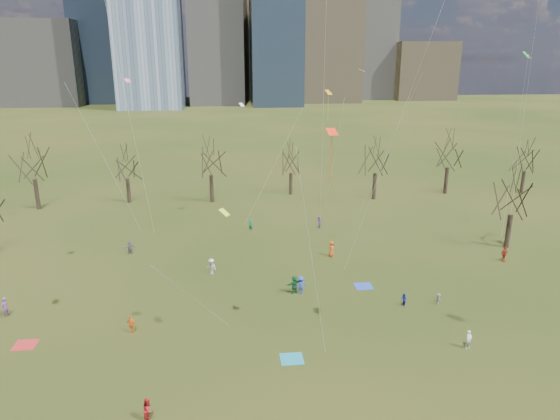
{
  "coord_description": "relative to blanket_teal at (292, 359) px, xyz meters",
  "views": [
    {
      "loc": [
        -4.62,
        -30.91,
        20.14
      ],
      "look_at": [
        0.0,
        12.0,
        7.0
      ],
      "focal_mm": 32.0,
      "sensor_mm": 36.0,
      "label": 1
    }
  ],
  "objects": [
    {
      "name": "person_1",
      "position": [
        12.88,
        -0.02,
        0.7
      ],
      "size": [
        0.62,
        0.53,
        1.44
      ],
      "primitive_type": "imported",
      "rotation": [
        0.0,
        0.0,
        0.44
      ],
      "color": "silver",
      "rests_on": "ground"
    },
    {
      "name": "person_9",
      "position": [
        -5.91,
        15.15,
        0.77
      ],
      "size": [
        1.17,
        1.07,
        1.58
      ],
      "primitive_type": "imported",
      "rotation": [
        0.0,
        0.0,
        5.65
      ],
      "color": "silver",
      "rests_on": "ground"
    },
    {
      "name": "person_11",
      "position": [
        -14.73,
        21.32,
        0.72
      ],
      "size": [
        1.43,
        0.94,
        1.48
      ],
      "primitive_type": "imported",
      "rotation": [
        0.0,
        0.0,
        0.4
      ],
      "color": "slate",
      "rests_on": "ground"
    },
    {
      "name": "downtown_skyline",
      "position": [
        -1.88,
        211.5,
        38.99
      ],
      "size": [
        212.5,
        78.0,
        118.0
      ],
      "color": "slate",
      "rests_on": "ground"
    },
    {
      "name": "bare_tree_row",
      "position": [
        0.47,
        38.08,
        6.1
      ],
      "size": [
        113.04,
        29.8,
        9.5
      ],
      "color": "black",
      "rests_on": "ground"
    },
    {
      "name": "person_8",
      "position": [
        10.41,
        6.69,
        0.58
      ],
      "size": [
        0.51,
        0.63,
        1.19
      ],
      "primitive_type": "imported",
      "rotation": [
        0.0,
        0.0,
        4.82
      ],
      "color": "#2530A3",
      "rests_on": "ground"
    },
    {
      "name": "person_12",
      "position": [
        6.65,
        18.36,
        0.82
      ],
      "size": [
        0.61,
        0.86,
        1.66
      ],
      "primitive_type": "imported",
      "rotation": [
        0.0,
        0.0,
        1.47
      ],
      "color": "#E45719",
      "rests_on": "ground"
    },
    {
      "name": "ground",
      "position": [
        0.55,
        0.86,
        -0.01
      ],
      "size": [
        500.0,
        500.0,
        0.0
      ],
      "primitive_type": "plane",
      "color": "black",
      "rests_on": "ground"
    },
    {
      "name": "person_15",
      "position": [
        2.12,
        9.99,
        0.82
      ],
      "size": [
        1.12,
        0.69,
        1.68
      ],
      "primitive_type": "imported",
      "rotation": [
        0.0,
        0.0,
        3.21
      ],
      "color": "#263FA5",
      "rests_on": "ground"
    },
    {
      "name": "person_13",
      "position": [
        -1.46,
        27.66,
        0.74
      ],
      "size": [
        0.65,
        0.63,
        1.51
      ],
      "primitive_type": "imported",
      "rotation": [
        0.0,
        0.0,
        2.43
      ],
      "color": "#1C7E4D",
      "rests_on": "ground"
    },
    {
      "name": "person_2",
      "position": [
        -9.04,
        -5.25,
        0.74
      ],
      "size": [
        0.7,
        0.83,
        1.52
      ],
      "primitive_type": "imported",
      "rotation": [
        0.0,
        0.0,
        1.39
      ],
      "color": "red",
      "rests_on": "ground"
    },
    {
      "name": "person_5",
      "position": [
        1.54,
        10.16,
        0.83
      ],
      "size": [
        1.62,
        1.13,
        1.68
      ],
      "primitive_type": "imported",
      "rotation": [
        0.0,
        0.0,
        3.59
      ],
      "color": "#176830",
      "rests_on": "ground"
    },
    {
      "name": "person_14",
      "position": [
        6.99,
        27.5,
        0.74
      ],
      "size": [
        0.67,
        0.8,
        1.51
      ],
      "primitive_type": "imported",
      "rotation": [
        0.0,
        0.0,
        4.85
      ],
      "color": "#8C4C99",
      "rests_on": "ground"
    },
    {
      "name": "person_4",
      "position": [
        -11.73,
        4.82,
        0.69
      ],
      "size": [
        0.9,
        0.65,
        1.42
      ],
      "primitive_type": "imported",
      "rotation": [
        0.0,
        0.0,
        2.73
      ],
      "color": "orange",
      "rests_on": "ground"
    },
    {
      "name": "blanket_crimson",
      "position": [
        -19.23,
        3.86,
        0.0
      ],
      "size": [
        1.6,
        1.5,
        0.03
      ],
      "primitive_type": "cube",
      "color": "#B52424",
      "rests_on": "ground"
    },
    {
      "name": "kites_airborne",
      "position": [
        4.45,
        13.37,
        13.73
      ],
      "size": [
        59.61,
        38.77,
        32.61
      ],
      "color": "#FC3515",
      "rests_on": "ground"
    },
    {
      "name": "blanket_teal",
      "position": [
        0.0,
        0.0,
        0.0
      ],
      "size": [
        1.6,
        1.5,
        0.03
      ],
      "primitive_type": "cube",
      "color": "teal",
      "rests_on": "ground"
    },
    {
      "name": "person_3",
      "position": [
        13.52,
        6.79,
        0.47
      ],
      "size": [
        0.6,
        0.73,
        0.98
      ],
      "primitive_type": "imported",
      "rotation": [
        0.0,
        0.0,
        2.01
      ],
      "color": "slate",
      "rests_on": "ground"
    },
    {
      "name": "person_7",
      "position": [
        -22.37,
        8.47,
        0.83
      ],
      "size": [
        0.55,
        0.7,
        1.7
      ],
      "primitive_type": "imported",
      "rotation": [
        0.0,
        0.0,
        4.45
      ],
      "color": "#794489",
      "rests_on": "ground"
    },
    {
      "name": "blanket_navy",
      "position": [
        8.08,
        10.83,
        0.0
      ],
      "size": [
        1.6,
        1.5,
        0.03
      ],
      "primitive_type": "cube",
      "color": "#2640B4",
      "rests_on": "ground"
    },
    {
      "name": "person_10",
      "position": [
        24.1,
        15.07,
        0.81
      ],
      "size": [
        1.04,
        0.71,
        1.64
      ],
      "primitive_type": "imported",
      "rotation": [
        0.0,
        0.0,
        0.35
      ],
      "color": "#AE2618",
      "rests_on": "ground"
    }
  ]
}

